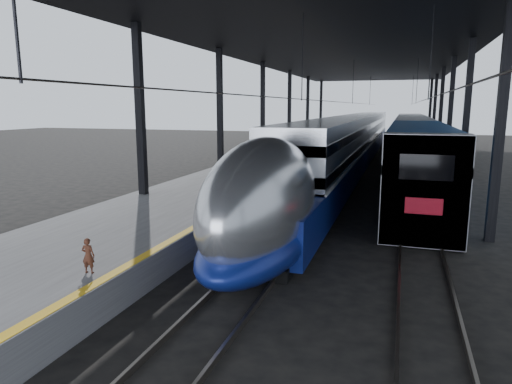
% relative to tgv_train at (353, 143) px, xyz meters
% --- Properties ---
extents(ground, '(160.00, 160.00, 0.00)m').
position_rel_tgv_train_xyz_m(ground, '(-2.00, -26.97, -2.06)').
color(ground, black).
rests_on(ground, ground).
extents(platform, '(6.00, 80.00, 1.00)m').
position_rel_tgv_train_xyz_m(platform, '(-5.50, -6.97, -1.56)').
color(platform, '#4C4C4F').
rests_on(platform, ground).
extents(yellow_strip, '(0.30, 80.00, 0.01)m').
position_rel_tgv_train_xyz_m(yellow_strip, '(-2.70, -6.97, -1.06)').
color(yellow_strip, gold).
rests_on(yellow_strip, platform).
extents(rails, '(6.52, 80.00, 0.16)m').
position_rel_tgv_train_xyz_m(rails, '(2.50, -6.97, -1.98)').
color(rails, slate).
rests_on(rails, ground).
extents(canopy, '(18.00, 75.00, 9.47)m').
position_rel_tgv_train_xyz_m(canopy, '(-0.10, -6.97, 7.05)').
color(canopy, black).
rests_on(canopy, ground).
extents(tgv_train, '(3.08, 65.20, 4.41)m').
position_rel_tgv_train_xyz_m(tgv_train, '(0.00, 0.00, 0.00)').
color(tgv_train, '#B2B4B9').
rests_on(tgv_train, ground).
extents(second_train, '(3.08, 56.05, 4.24)m').
position_rel_tgv_train_xyz_m(second_train, '(5.00, 3.23, 0.08)').
color(second_train, navy).
rests_on(second_train, ground).
extents(child, '(0.37, 0.27, 0.93)m').
position_rel_tgv_train_xyz_m(child, '(-3.32, -31.92, -0.60)').
color(child, '#442216').
rests_on(child, platform).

